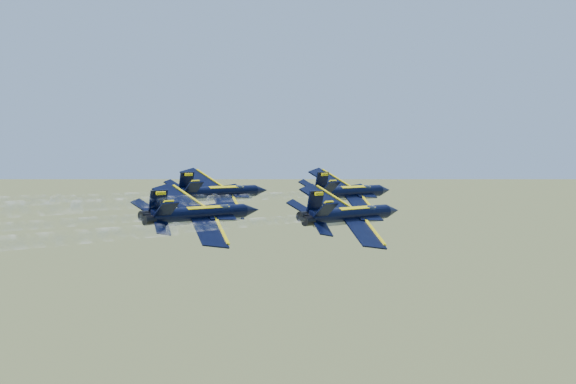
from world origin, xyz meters
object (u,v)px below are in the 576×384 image
Objects in this scene: jet_lead at (351,192)px; jet_right at (351,214)px; jet_left at (221,192)px; jet_slot at (202,214)px.

jet_right is at bearing -47.89° from jet_lead.
jet_left is 18.27m from jet_slot.
jet_right and jet_slot have the same top height.
jet_slot is at bearing -88.55° from jet_lead.
jet_left is at bearing -132.60° from jet_lead.
jet_left is 1.00× the size of jet_right.
jet_right is at bearing 45.38° from jet_slot.
jet_lead is 1.00× the size of jet_left.
jet_lead and jet_left have the same top height.
jet_slot is at bearing -134.62° from jet_right.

